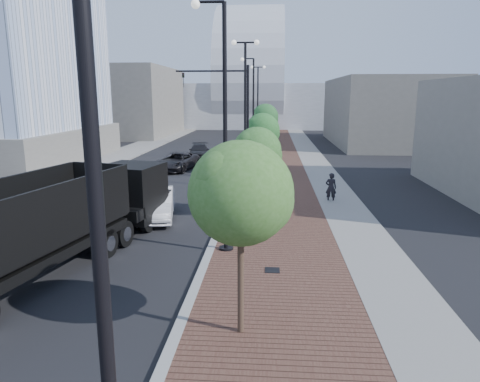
# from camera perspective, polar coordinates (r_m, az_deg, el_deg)

# --- Properties ---
(sidewalk) EXTENTS (7.00, 140.00, 0.12)m
(sidewalk) POSITION_cam_1_polar(r_m,az_deg,el_deg) (46.45, 5.61, 4.98)
(sidewalk) COLOR #4C2D23
(sidewalk) RESTS_ON ground
(concrete_strip) EXTENTS (2.40, 140.00, 0.13)m
(concrete_strip) POSITION_cam_1_polar(r_m,az_deg,el_deg) (46.60, 8.94, 4.91)
(concrete_strip) COLOR slate
(concrete_strip) RESTS_ON ground
(curb) EXTENTS (0.30, 140.00, 0.14)m
(curb) POSITION_cam_1_polar(r_m,az_deg,el_deg) (46.49, 1.28, 5.05)
(curb) COLOR gray
(curb) RESTS_ON ground
(west_sidewalk) EXTENTS (4.00, 140.00, 0.12)m
(west_sidewalk) POSITION_cam_1_polar(r_m,az_deg,el_deg) (48.90, -14.18, 5.03)
(west_sidewalk) COLOR slate
(west_sidewalk) RESTS_ON ground
(dump_truck) EXTENTS (5.02, 13.54, 3.34)m
(dump_truck) POSITION_cam_1_polar(r_m,az_deg,el_deg) (17.97, -18.96, -3.03)
(dump_truck) COLOR black
(dump_truck) RESTS_ON ground
(white_sedan) EXTENTS (2.36, 4.69, 1.48)m
(white_sedan) POSITION_cam_1_polar(r_m,az_deg,el_deg) (21.96, -10.77, -1.64)
(white_sedan) COLOR silver
(white_sedan) RESTS_ON ground
(dark_car_mid) EXTENTS (3.25, 5.47, 1.42)m
(dark_car_mid) POSITION_cam_1_polar(r_m,az_deg,el_deg) (36.01, -8.19, 3.83)
(dark_car_mid) COLOR black
(dark_car_mid) RESTS_ON ground
(dark_car_far) EXTENTS (2.44, 4.83, 1.34)m
(dark_car_far) POSITION_cam_1_polar(r_m,az_deg,el_deg) (42.68, -5.32, 5.16)
(dark_car_far) COLOR black
(dark_car_far) RESTS_ON ground
(pedestrian) EXTENTS (0.65, 0.45, 1.70)m
(pedestrian) POSITION_cam_1_polar(r_m,az_deg,el_deg) (25.28, 11.74, 0.42)
(pedestrian) COLOR black
(pedestrian) RESTS_ON ground
(streetlight_0) EXTENTS (1.72, 0.56, 9.28)m
(streetlight_0) POSITION_cam_1_polar(r_m,az_deg,el_deg) (4.55, -18.13, -2.77)
(streetlight_0) COLOR black
(streetlight_0) RESTS_ON ground
(streetlight_1) EXTENTS (1.44, 0.56, 9.21)m
(streetlight_1) POSITION_cam_1_polar(r_m,az_deg,el_deg) (16.24, -2.33, 6.61)
(streetlight_1) COLOR black
(streetlight_1) RESTS_ON ground
(streetlight_2) EXTENTS (1.72, 0.56, 9.28)m
(streetlight_2) POSITION_cam_1_polar(r_m,az_deg,el_deg) (28.14, 0.68, 10.01)
(streetlight_2) COLOR black
(streetlight_2) RESTS_ON ground
(streetlight_3) EXTENTS (1.44, 0.56, 9.21)m
(streetlight_3) POSITION_cam_1_polar(r_m,az_deg,el_deg) (40.13, 1.57, 10.02)
(streetlight_3) COLOR black
(streetlight_3) RESTS_ON ground
(streetlight_4) EXTENTS (1.72, 0.56, 9.28)m
(streetlight_4) POSITION_cam_1_polar(r_m,az_deg,el_deg) (52.10, 2.32, 11.07)
(streetlight_4) COLOR black
(streetlight_4) RESTS_ON ground
(traffic_mast) EXTENTS (5.09, 0.20, 8.00)m
(traffic_mast) POSITION_cam_1_polar(r_m,az_deg,el_deg) (31.19, -0.66, 10.54)
(traffic_mast) COLOR black
(traffic_mast) RESTS_ON ground
(tree_0) EXTENTS (2.54, 2.52, 4.96)m
(tree_0) POSITION_cam_1_polar(r_m,az_deg,el_deg) (10.36, 0.36, -0.33)
(tree_0) COLOR #382619
(tree_0) RESTS_ON ground
(tree_1) EXTENTS (2.41, 2.37, 4.49)m
(tree_1) POSITION_cam_1_polar(r_m,az_deg,el_deg) (21.26, 2.34, 5.13)
(tree_1) COLOR #382619
(tree_1) RESTS_ON ground
(tree_2) EXTENTS (2.59, 2.57, 4.69)m
(tree_2) POSITION_cam_1_polar(r_m,az_deg,el_deg) (33.19, 3.03, 7.87)
(tree_2) COLOR #382619
(tree_2) RESTS_ON ground
(tree_3) EXTENTS (2.65, 2.65, 5.15)m
(tree_3) POSITION_cam_1_polar(r_m,az_deg,el_deg) (45.14, 3.36, 9.58)
(tree_3) COLOR #382619
(tree_3) RESTS_ON ground
(convention_center) EXTENTS (50.00, 30.00, 50.00)m
(convention_center) POSITION_cam_1_polar(r_m,az_deg,el_deg) (91.16, 1.48, 12.35)
(convention_center) COLOR #A1A4AB
(convention_center) RESTS_ON ground
(commercial_block_nw) EXTENTS (14.00, 20.00, 10.00)m
(commercial_block_nw) POSITION_cam_1_polar(r_m,az_deg,el_deg) (69.73, -14.79, 11.14)
(commercial_block_nw) COLOR #625F58
(commercial_block_nw) RESTS_ON ground
(commercial_block_ne) EXTENTS (12.00, 22.00, 8.00)m
(commercial_block_ne) POSITION_cam_1_polar(r_m,az_deg,el_deg) (57.74, 18.14, 9.79)
(commercial_block_ne) COLOR #5F5C56
(commercial_block_ne) RESTS_ON ground
(utility_cover_1) EXTENTS (0.50, 0.50, 0.02)m
(utility_cover_1) POSITION_cam_1_polar(r_m,az_deg,el_deg) (15.22, 4.23, -10.22)
(utility_cover_1) COLOR black
(utility_cover_1) RESTS_ON sidewalk
(utility_cover_2) EXTENTS (0.50, 0.50, 0.02)m
(utility_cover_2) POSITION_cam_1_polar(r_m,az_deg,el_deg) (25.73, 4.25, -0.80)
(utility_cover_2) COLOR black
(utility_cover_2) RESTS_ON sidewalk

